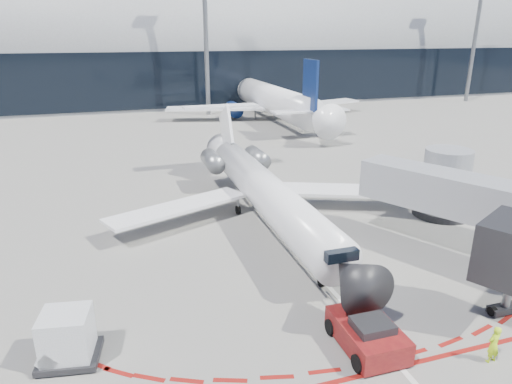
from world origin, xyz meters
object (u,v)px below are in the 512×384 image
object	(u,v)px
regional_jet	(262,188)
pushback_tug	(367,334)
ramp_worker	(494,344)
uld_container	(67,338)

from	to	relation	value
regional_jet	pushback_tug	bearing A→B (deg)	-91.03
regional_jet	ramp_worker	bearing A→B (deg)	-76.74
regional_jet	ramp_worker	xyz separation A→B (m)	(3.98, -16.90, -1.42)
regional_jet	uld_container	size ratio (longest dim) A/B	10.33
ramp_worker	uld_container	xyz separation A→B (m)	(-15.90, 5.12, 0.26)
pushback_tug	ramp_worker	xyz separation A→B (m)	(4.24, -2.29, 0.17)
pushback_tug	ramp_worker	world-z (taller)	ramp_worker
pushback_tug	uld_container	size ratio (longest dim) A/B	2.15
uld_container	ramp_worker	bearing A→B (deg)	-8.55
ramp_worker	uld_container	distance (m)	16.71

